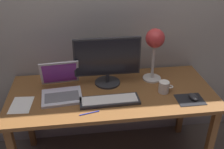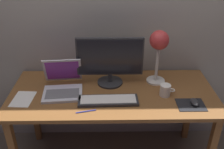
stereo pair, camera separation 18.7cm
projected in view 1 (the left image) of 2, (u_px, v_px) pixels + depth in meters
back_wall at (106, 7)px, 2.08m from camera, size 4.80×0.06×2.60m
desk at (112, 100)px, 2.05m from camera, size 1.60×0.70×0.74m
monitor at (107, 60)px, 2.02m from camera, size 0.53×0.21×0.40m
keyboard_main at (110, 100)px, 1.88m from camera, size 0.44×0.15×0.03m
laptop at (61, 85)px, 1.96m from camera, size 0.32×0.35×0.24m
desk_lamp at (155, 43)px, 2.02m from camera, size 0.15×0.15×0.44m
mousepad at (190, 100)px, 1.91m from camera, size 0.20×0.16×0.00m
mouse at (193, 97)px, 1.91m from camera, size 0.06×0.10×0.03m
coffee_mug at (164, 87)px, 1.98m from camera, size 0.12×0.08×0.09m
paper_sheet_near_mouse at (21, 105)px, 1.85m from camera, size 0.16×0.22×0.00m
pen at (89, 113)px, 1.76m from camera, size 0.14×0.04×0.01m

